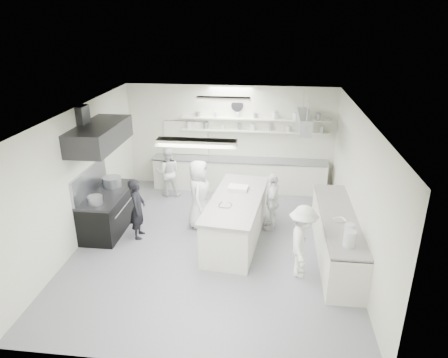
# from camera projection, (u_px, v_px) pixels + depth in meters

# --- Properties ---
(floor) EXTENTS (6.00, 7.00, 0.02)m
(floor) POSITION_uv_depth(u_px,v_px,m) (214.00, 244.00, 9.33)
(floor) COLOR gray
(floor) RESTS_ON ground
(ceiling) EXTENTS (6.00, 7.00, 0.02)m
(ceiling) POSITION_uv_depth(u_px,v_px,m) (213.00, 113.00, 8.19)
(ceiling) COLOR white
(ceiling) RESTS_ON wall_back
(wall_back) EXTENTS (6.00, 0.04, 3.00)m
(wall_back) POSITION_uv_depth(u_px,v_px,m) (230.00, 137.00, 11.98)
(wall_back) COLOR silver
(wall_back) RESTS_ON floor
(wall_front) EXTENTS (6.00, 0.04, 3.00)m
(wall_front) POSITION_uv_depth(u_px,v_px,m) (177.00, 282.00, 5.54)
(wall_front) COLOR silver
(wall_front) RESTS_ON floor
(wall_left) EXTENTS (0.04, 7.00, 3.00)m
(wall_left) POSITION_uv_depth(u_px,v_px,m) (79.00, 177.00, 9.08)
(wall_left) COLOR silver
(wall_left) RESTS_ON floor
(wall_right) EXTENTS (0.04, 7.00, 3.00)m
(wall_right) POSITION_uv_depth(u_px,v_px,m) (358.00, 189.00, 8.43)
(wall_right) COLOR silver
(wall_right) RESTS_ON floor
(stove) EXTENTS (0.80, 1.80, 0.90)m
(stove) POSITION_uv_depth(u_px,v_px,m) (108.00, 212.00, 9.80)
(stove) COLOR black
(stove) RESTS_ON floor
(exhaust_hood) EXTENTS (0.85, 2.00, 0.50)m
(exhaust_hood) POSITION_uv_depth(u_px,v_px,m) (99.00, 135.00, 9.09)
(exhaust_hood) COLOR #29292C
(exhaust_hood) RESTS_ON wall_left
(back_counter) EXTENTS (5.00, 0.60, 0.92)m
(back_counter) POSITION_uv_depth(u_px,v_px,m) (239.00, 175.00, 12.06)
(back_counter) COLOR silver
(back_counter) RESTS_ON floor
(shelf_lower) EXTENTS (4.20, 0.26, 0.04)m
(shelf_lower) POSITION_uv_depth(u_px,v_px,m) (254.00, 131.00, 11.69)
(shelf_lower) COLOR silver
(shelf_lower) RESTS_ON wall_back
(shelf_upper) EXTENTS (4.20, 0.26, 0.04)m
(shelf_upper) POSITION_uv_depth(u_px,v_px,m) (255.00, 119.00, 11.56)
(shelf_upper) COLOR silver
(shelf_upper) RESTS_ON wall_back
(pass_through_window) EXTENTS (1.30, 0.04, 1.00)m
(pass_through_window) POSITION_uv_depth(u_px,v_px,m) (186.00, 138.00, 12.12)
(pass_through_window) COLOR black
(pass_through_window) RESTS_ON wall_back
(wall_clock) EXTENTS (0.32, 0.05, 0.32)m
(wall_clock) POSITION_uv_depth(u_px,v_px,m) (237.00, 105.00, 11.57)
(wall_clock) COLOR white
(wall_clock) RESTS_ON wall_back
(right_counter) EXTENTS (0.74, 3.30, 0.94)m
(right_counter) POSITION_uv_depth(u_px,v_px,m) (337.00, 237.00, 8.67)
(right_counter) COLOR silver
(right_counter) RESTS_ON floor
(pot_rack) EXTENTS (0.30, 1.60, 0.40)m
(pot_rack) POSITION_uv_depth(u_px,v_px,m) (304.00, 122.00, 10.45)
(pot_rack) COLOR #999DA7
(pot_rack) RESTS_ON ceiling
(light_fixture_front) EXTENTS (1.30, 0.25, 0.10)m
(light_fixture_front) POSITION_uv_depth(u_px,v_px,m) (197.00, 143.00, 6.56)
(light_fixture_front) COLOR silver
(light_fixture_front) RESTS_ON ceiling
(light_fixture_rear) EXTENTS (1.30, 0.25, 0.10)m
(light_fixture_rear) POSITION_uv_depth(u_px,v_px,m) (223.00, 99.00, 9.88)
(light_fixture_rear) COLOR silver
(light_fixture_rear) RESTS_ON ceiling
(prep_island) EXTENTS (1.30, 2.81, 1.00)m
(prep_island) POSITION_uv_depth(u_px,v_px,m) (236.00, 220.00, 9.33)
(prep_island) COLOR silver
(prep_island) RESTS_ON floor
(stove_pot) EXTENTS (0.45, 0.45, 0.28)m
(stove_pot) POSITION_uv_depth(u_px,v_px,m) (112.00, 183.00, 9.95)
(stove_pot) COLOR #999DA7
(stove_pot) RESTS_ON stove
(cook_stove) EXTENTS (0.39, 0.55, 1.43)m
(cook_stove) POSITION_uv_depth(u_px,v_px,m) (137.00, 209.00, 9.38)
(cook_stove) COLOR black
(cook_stove) RESTS_ON floor
(cook_back) EXTENTS (0.77, 0.65, 1.41)m
(cook_back) POSITION_uv_depth(u_px,v_px,m) (168.00, 172.00, 11.58)
(cook_back) COLOR white
(cook_back) RESTS_ON floor
(cook_island_left) EXTENTS (0.56, 0.84, 1.69)m
(cook_island_left) POSITION_uv_depth(u_px,v_px,m) (199.00, 194.00, 9.83)
(cook_island_left) COLOR white
(cook_island_left) RESTS_ON floor
(cook_island_right) EXTENTS (0.42, 0.86, 1.42)m
(cook_island_right) POSITION_uv_depth(u_px,v_px,m) (272.00, 202.00, 9.75)
(cook_island_right) COLOR white
(cook_island_right) RESTS_ON floor
(cook_right) EXTENTS (0.66, 1.02, 1.50)m
(cook_right) POSITION_uv_depth(u_px,v_px,m) (302.00, 242.00, 7.95)
(cook_right) COLOR white
(cook_right) RESTS_ON floor
(bowl_island_a) EXTENTS (0.34, 0.34, 0.07)m
(bowl_island_a) POSITION_uv_depth(u_px,v_px,m) (225.00, 206.00, 8.78)
(bowl_island_a) COLOR #999DA7
(bowl_island_a) RESTS_ON prep_island
(bowl_island_b) EXTENTS (0.24, 0.24, 0.06)m
(bowl_island_b) POSITION_uv_depth(u_px,v_px,m) (250.00, 190.00, 9.59)
(bowl_island_b) COLOR silver
(bowl_island_b) RESTS_ON prep_island
(bowl_right) EXTENTS (0.32, 0.32, 0.06)m
(bowl_right) POSITION_uv_depth(u_px,v_px,m) (339.00, 221.00, 8.30)
(bowl_right) COLOR silver
(bowl_right) RESTS_ON right_counter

